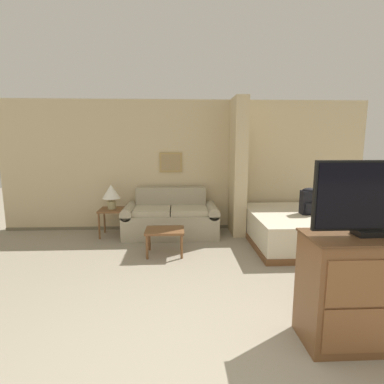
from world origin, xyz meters
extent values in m
cube|color=#CCB78E|center=(0.00, 4.26, 1.30)|extent=(7.32, 0.12, 2.60)
cube|color=#70644E|center=(0.00, 4.19, 0.03)|extent=(7.32, 0.02, 0.06)
cube|color=tan|center=(-0.30, 4.19, 1.38)|extent=(0.45, 0.02, 0.39)
cube|color=#9E845B|center=(-0.30, 4.17, 1.38)|extent=(0.38, 0.01, 0.32)
cube|color=#CCB78E|center=(0.99, 3.87, 1.30)|extent=(0.24, 0.67, 2.60)
cube|color=tan|center=(-0.30, 3.74, 0.23)|extent=(1.38, 0.84, 0.45)
cube|color=tan|center=(-0.30, 4.06, 0.67)|extent=(1.38, 0.20, 0.44)
cube|color=tan|center=(-1.09, 3.74, 0.23)|extent=(0.20, 0.84, 0.45)
cylinder|color=tan|center=(-1.09, 3.74, 0.49)|extent=(0.22, 0.84, 0.22)
cube|color=tan|center=(0.49, 3.74, 0.23)|extent=(0.20, 0.84, 0.45)
cylinder|color=tan|center=(0.49, 3.74, 0.49)|extent=(0.22, 0.84, 0.22)
cube|color=#BAAF94|center=(-0.65, 3.69, 0.50)|extent=(0.67, 0.60, 0.10)
cube|color=#BAAF94|center=(0.04, 3.69, 0.50)|extent=(0.67, 0.60, 0.10)
cube|color=brown|center=(-0.38, 2.76, 0.39)|extent=(0.61, 0.46, 0.04)
cylinder|color=brown|center=(-0.64, 2.57, 0.19)|extent=(0.04, 0.04, 0.38)
cylinder|color=brown|center=(-0.11, 2.57, 0.19)|extent=(0.04, 0.04, 0.38)
cylinder|color=brown|center=(-0.64, 2.95, 0.19)|extent=(0.04, 0.04, 0.38)
cylinder|color=brown|center=(-0.11, 2.95, 0.19)|extent=(0.04, 0.04, 0.38)
cube|color=brown|center=(-1.42, 3.77, 0.51)|extent=(0.46, 0.46, 0.04)
cylinder|color=brown|center=(-1.62, 3.57, 0.24)|extent=(0.04, 0.04, 0.49)
cylinder|color=brown|center=(-1.22, 3.57, 0.24)|extent=(0.04, 0.04, 0.49)
cylinder|color=brown|center=(-1.62, 3.97, 0.24)|extent=(0.04, 0.04, 0.49)
cylinder|color=brown|center=(-1.22, 3.97, 0.24)|extent=(0.04, 0.04, 0.49)
cylinder|color=tan|center=(-1.42, 3.77, 0.60)|extent=(0.15, 0.15, 0.15)
cylinder|color=tan|center=(-1.42, 3.77, 0.70)|extent=(0.02, 0.02, 0.06)
cone|color=white|center=(-1.42, 3.77, 0.86)|extent=(0.34, 0.34, 0.26)
cube|color=brown|center=(1.46, 0.55, 0.49)|extent=(1.04, 0.49, 0.98)
cube|color=#54351E|center=(1.46, 0.55, 0.99)|extent=(1.06, 0.51, 0.02)
cube|color=brown|center=(1.46, 0.30, 0.68)|extent=(0.94, 0.01, 0.39)
cube|color=brown|center=(1.46, 0.30, 0.27)|extent=(0.94, 0.01, 0.39)
cube|color=black|center=(1.46, 0.55, 1.02)|extent=(0.24, 0.16, 0.05)
cube|color=black|center=(1.46, 0.55, 1.34)|extent=(1.00, 0.04, 0.59)
cube|color=black|center=(1.46, 0.52, 1.34)|extent=(0.96, 0.01, 0.55)
cube|color=brown|center=(1.98, 3.18, 0.05)|extent=(1.74, 1.94, 0.10)
cube|color=beige|center=(1.98, 3.18, 0.33)|extent=(1.70, 1.90, 0.45)
cube|color=white|center=(1.98, 3.90, 0.50)|extent=(1.58, 0.36, 0.10)
cube|color=black|center=(2.08, 3.11, 0.75)|extent=(0.26, 0.19, 0.41)
cube|color=black|center=(2.08, 3.00, 0.67)|extent=(0.20, 0.03, 0.18)
ellipsoid|color=black|center=(2.08, 3.11, 0.96)|extent=(0.25, 0.18, 0.10)
camera|label=1|loc=(-0.15, -1.83, 1.78)|focal=28.00mm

